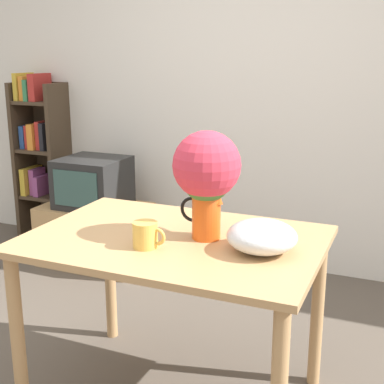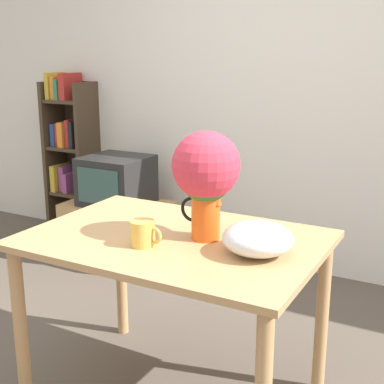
% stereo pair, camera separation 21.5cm
% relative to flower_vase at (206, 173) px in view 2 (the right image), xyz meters
% --- Properties ---
extents(wall_back, '(8.00, 0.05, 2.60)m').
position_rel_flower_vase_xyz_m(wall_back, '(-0.29, 1.74, 0.21)').
color(wall_back, silver).
rests_on(wall_back, ground_plane).
extents(table, '(1.26, 0.87, 0.80)m').
position_rel_flower_vase_xyz_m(table, '(-0.13, -0.04, -0.40)').
color(table, tan).
rests_on(table, ground_plane).
extents(flower_vase, '(0.29, 0.29, 0.47)m').
position_rel_flower_vase_xyz_m(flower_vase, '(0.00, 0.00, 0.00)').
color(flower_vase, '#E05619').
rests_on(flower_vase, table).
extents(coffee_mug, '(0.14, 0.10, 0.11)m').
position_rel_flower_vase_xyz_m(coffee_mug, '(-0.19, -0.20, -0.23)').
color(coffee_mug, gold).
rests_on(coffee_mug, table).
extents(white_bowl, '(0.28, 0.28, 0.13)m').
position_rel_flower_vase_xyz_m(white_bowl, '(0.26, -0.06, -0.22)').
color(white_bowl, silver).
rests_on(white_bowl, table).
extents(tv_stand, '(0.77, 0.53, 0.45)m').
position_rel_flower_vase_xyz_m(tv_stand, '(-1.39, 1.24, -0.86)').
color(tv_stand, tan).
rests_on(tv_stand, ground_plane).
extents(tv_set, '(0.47, 0.45, 0.36)m').
position_rel_flower_vase_xyz_m(tv_set, '(-1.39, 1.24, -0.45)').
color(tv_set, black).
rests_on(tv_set, tv_stand).
extents(bookshelf, '(0.41, 0.30, 1.41)m').
position_rel_flower_vase_xyz_m(bookshelf, '(-2.12, 1.58, -0.32)').
color(bookshelf, '#423323').
rests_on(bookshelf, ground_plane).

